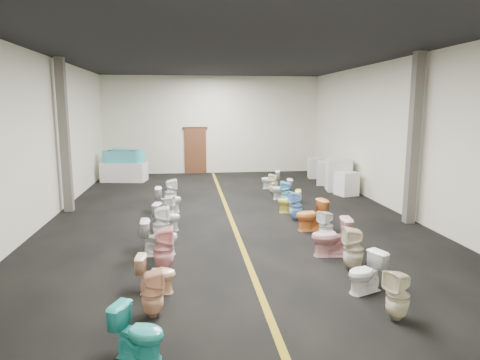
% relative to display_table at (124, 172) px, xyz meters
% --- Properties ---
extents(floor, '(16.00, 16.00, 0.00)m').
position_rel_display_table_xyz_m(floor, '(3.83, -6.11, -0.40)').
color(floor, black).
rests_on(floor, ground).
extents(ceiling, '(16.00, 16.00, 0.00)m').
position_rel_display_table_xyz_m(ceiling, '(3.83, -6.11, 4.10)').
color(ceiling, black).
rests_on(ceiling, ground).
extents(wall_back, '(10.00, 0.00, 10.00)m').
position_rel_display_table_xyz_m(wall_back, '(3.83, 1.89, 1.85)').
color(wall_back, beige).
rests_on(wall_back, ground).
extents(wall_front, '(10.00, 0.00, 10.00)m').
position_rel_display_table_xyz_m(wall_front, '(3.83, -14.11, 1.85)').
color(wall_front, beige).
rests_on(wall_front, ground).
extents(wall_left, '(0.00, 16.00, 16.00)m').
position_rel_display_table_xyz_m(wall_left, '(-1.17, -6.11, 1.85)').
color(wall_left, beige).
rests_on(wall_left, ground).
extents(wall_right, '(0.00, 16.00, 16.00)m').
position_rel_display_table_xyz_m(wall_right, '(8.83, -6.11, 1.85)').
color(wall_right, beige).
rests_on(wall_right, ground).
extents(aisle_stripe, '(0.12, 15.60, 0.01)m').
position_rel_display_table_xyz_m(aisle_stripe, '(3.83, -6.11, -0.40)').
color(aisle_stripe, olive).
rests_on(aisle_stripe, floor).
extents(back_door, '(1.00, 0.10, 2.10)m').
position_rel_display_table_xyz_m(back_door, '(3.03, 1.83, 0.65)').
color(back_door, '#562D19').
rests_on(back_door, floor).
extents(door_frame, '(1.15, 0.08, 0.10)m').
position_rel_display_table_xyz_m(door_frame, '(3.03, 1.84, 1.72)').
color(door_frame, '#331C11').
rests_on(door_frame, back_door).
extents(column_left, '(0.25, 0.25, 4.50)m').
position_rel_display_table_xyz_m(column_left, '(-0.92, -5.11, 1.85)').
color(column_left, '#59544C').
rests_on(column_left, floor).
extents(column_right, '(0.25, 0.25, 4.50)m').
position_rel_display_table_xyz_m(column_right, '(8.58, -7.61, 1.85)').
color(column_right, '#59544C').
rests_on(column_right, floor).
extents(display_table, '(1.92, 1.18, 0.80)m').
position_rel_display_table_xyz_m(display_table, '(0.00, 0.00, 0.00)').
color(display_table, white).
rests_on(display_table, floor).
extents(bathtub, '(1.82, 0.99, 0.55)m').
position_rel_display_table_xyz_m(bathtub, '(0.00, 0.00, 0.67)').
color(bathtub, '#42B5C0').
rests_on(bathtub, display_table).
extents(appliance_crate_a, '(0.80, 0.80, 0.83)m').
position_rel_display_table_xyz_m(appliance_crate_a, '(8.23, -3.90, 0.02)').
color(appliance_crate_a, white).
rests_on(appliance_crate_a, floor).
extents(appliance_crate_b, '(1.01, 1.01, 1.19)m').
position_rel_display_table_xyz_m(appliance_crate_b, '(8.23, -3.06, 0.20)').
color(appliance_crate_b, silver).
rests_on(appliance_crate_b, floor).
extents(appliance_crate_c, '(1.03, 1.03, 0.92)m').
position_rel_display_table_xyz_m(appliance_crate_c, '(8.23, -1.80, 0.06)').
color(appliance_crate_c, silver).
rests_on(appliance_crate_c, floor).
extents(appliance_crate_d, '(0.71, 0.71, 0.88)m').
position_rel_display_table_xyz_m(appliance_crate_d, '(8.23, -0.18, 0.04)').
color(appliance_crate_d, silver).
rests_on(appliance_crate_d, floor).
extents(toilet_left_0, '(0.78, 0.63, 0.69)m').
position_rel_display_table_xyz_m(toilet_left_0, '(2.01, -13.19, -0.05)').
color(toilet_left_0, teal).
rests_on(toilet_left_0, floor).
extents(toilet_left_1, '(0.39, 0.38, 0.73)m').
position_rel_display_table_xyz_m(toilet_left_1, '(2.10, -12.12, -0.03)').
color(toilet_left_1, '#EEB18A').
rests_on(toilet_left_1, floor).
extents(toilet_left_2, '(0.68, 0.43, 0.66)m').
position_rel_display_table_xyz_m(toilet_left_2, '(2.10, -11.27, -0.07)').
color(toilet_left_2, '#FFC79A').
rests_on(toilet_left_2, floor).
extents(toilet_left_3, '(0.40, 0.39, 0.86)m').
position_rel_display_table_xyz_m(toilet_left_3, '(2.17, -10.28, 0.03)').
color(toilet_left_3, pink).
rests_on(toilet_left_3, floor).
extents(toilet_left_4, '(0.77, 0.45, 0.78)m').
position_rel_display_table_xyz_m(toilet_left_4, '(2.03, -9.38, -0.01)').
color(toilet_left_4, silver).
rests_on(toilet_left_4, floor).
extents(toilet_left_5, '(0.41, 0.40, 0.85)m').
position_rel_display_table_xyz_m(toilet_left_5, '(2.02, -8.51, 0.03)').
color(toilet_left_5, white).
rests_on(toilet_left_5, floor).
extents(toilet_left_6, '(0.75, 0.52, 0.70)m').
position_rel_display_table_xyz_m(toilet_left_6, '(2.11, -7.53, -0.05)').
color(toilet_left_6, silver).
rests_on(toilet_left_6, floor).
extents(toilet_left_7, '(0.39, 0.39, 0.68)m').
position_rel_display_table_xyz_m(toilet_left_7, '(2.10, -6.63, -0.06)').
color(toilet_left_7, silver).
rests_on(toilet_left_7, floor).
extents(toilet_left_8, '(0.76, 0.43, 0.77)m').
position_rel_display_table_xyz_m(toilet_left_8, '(2.07, -5.65, -0.01)').
color(toilet_left_8, white).
rests_on(toilet_left_8, floor).
extents(toilet_left_9, '(0.45, 0.44, 0.86)m').
position_rel_display_table_xyz_m(toilet_left_9, '(2.10, -4.79, 0.03)').
color(toilet_left_9, white).
rests_on(toilet_left_9, floor).
extents(toilet_right_0, '(0.46, 0.45, 0.76)m').
position_rel_display_table_xyz_m(toilet_right_0, '(5.68, -12.66, -0.02)').
color(toilet_right_0, beige).
rests_on(toilet_right_0, floor).
extents(toilet_right_1, '(0.78, 0.62, 0.69)m').
position_rel_display_table_xyz_m(toilet_right_1, '(5.61, -11.69, -0.05)').
color(toilet_right_1, white).
rests_on(toilet_right_1, floor).
extents(toilet_right_2, '(0.43, 0.42, 0.85)m').
position_rel_display_table_xyz_m(toilet_right_2, '(5.78, -10.72, 0.03)').
color(toilet_right_2, beige).
rests_on(toilet_right_2, floor).
extents(toilet_right_3, '(0.86, 0.54, 0.83)m').
position_rel_display_table_xyz_m(toilet_right_3, '(5.61, -9.89, 0.02)').
color(toilet_right_3, pink).
rests_on(toilet_right_3, floor).
extents(toilet_right_4, '(0.44, 0.44, 0.73)m').
position_rel_display_table_xyz_m(toilet_right_4, '(5.83, -8.93, -0.03)').
color(toilet_right_4, white).
rests_on(toilet_right_4, floor).
extents(toilet_right_5, '(0.84, 0.56, 0.80)m').
position_rel_display_table_xyz_m(toilet_right_5, '(5.73, -8.01, -0.00)').
color(toilet_right_5, orange).
rests_on(toilet_right_5, floor).
extents(toilet_right_6, '(0.40, 0.40, 0.81)m').
position_rel_display_table_xyz_m(toilet_right_6, '(5.60, -6.98, 0.00)').
color(toilet_right_6, '#85BCF6').
rests_on(toilet_right_6, floor).
extents(toilet_right_7, '(0.75, 0.53, 0.70)m').
position_rel_display_table_xyz_m(toilet_right_7, '(5.61, -6.16, -0.05)').
color(toilet_right_7, '#EADD4C').
rests_on(toilet_right_7, floor).
extents(toilet_right_8, '(0.47, 0.47, 0.79)m').
position_rel_display_table_xyz_m(toilet_right_8, '(5.74, -5.26, -0.00)').
color(toilet_right_8, '#75BFE6').
rests_on(toilet_right_8, floor).
extents(toilet_right_9, '(0.71, 0.44, 0.70)m').
position_rel_display_table_xyz_m(toilet_right_9, '(5.81, -4.32, -0.05)').
color(toilet_right_9, silver).
rests_on(toilet_right_9, floor).
extents(toilet_right_10, '(0.43, 0.42, 0.72)m').
position_rel_display_table_xyz_m(toilet_right_10, '(5.71, -3.33, -0.04)').
color(toilet_right_10, '#F6F0C5').
rests_on(toilet_right_10, floor).
extents(toilet_right_11, '(0.76, 0.53, 0.71)m').
position_rel_display_table_xyz_m(toilet_right_11, '(5.78, -2.42, -0.04)').
color(toilet_right_11, white).
rests_on(toilet_right_11, floor).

